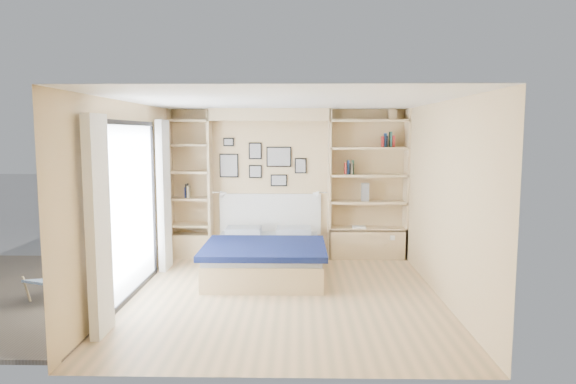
{
  "coord_description": "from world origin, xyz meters",
  "views": [
    {
      "loc": [
        0.17,
        -6.46,
        2.11
      ],
      "look_at": [
        0.03,
        0.9,
        1.25
      ],
      "focal_mm": 32.0,
      "sensor_mm": 36.0,
      "label": 1
    }
  ],
  "objects": [
    {
      "name": "deck_chair",
      "position": [
        -2.84,
        -0.15,
        0.35
      ],
      "size": [
        0.67,
        0.84,
        0.73
      ],
      "rotation": [
        0.0,
        0.0,
        -0.37
      ],
      "color": "tan",
      "rests_on": "ground"
    },
    {
      "name": "room_shell",
      "position": [
        -0.39,
        1.52,
        1.08
      ],
      "size": [
        4.5,
        4.5,
        4.5
      ],
      "color": "tan",
      "rests_on": "ground"
    },
    {
      "name": "deck",
      "position": [
        -3.6,
        0.0,
        0.0
      ],
      "size": [
        3.2,
        4.0,
        0.05
      ],
      "primitive_type": "cube",
      "color": "brown",
      "rests_on": "ground"
    },
    {
      "name": "shelf_decor",
      "position": [
        1.06,
        2.07,
        1.68
      ],
      "size": [
        3.54,
        0.23,
        2.03
      ],
      "color": "#AA2826",
      "rests_on": "ground"
    },
    {
      "name": "photo_gallery",
      "position": [
        -0.45,
        2.22,
        1.6
      ],
      "size": [
        1.48,
        0.02,
        0.82
      ],
      "color": "black",
      "rests_on": "ground"
    },
    {
      "name": "reading_lamps",
      "position": [
        -0.3,
        2.0,
        1.1
      ],
      "size": [
        1.92,
        0.12,
        0.15
      ],
      "color": "silver",
      "rests_on": "ground"
    },
    {
      "name": "bed",
      "position": [
        -0.3,
        1.04,
        0.28
      ],
      "size": [
        1.73,
        2.28,
        1.07
      ],
      "color": "tan",
      "rests_on": "ground"
    },
    {
      "name": "ground",
      "position": [
        0.0,
        0.0,
        0.0
      ],
      "size": [
        4.5,
        4.5,
        0.0
      ],
      "primitive_type": "plane",
      "color": "tan",
      "rests_on": "ground"
    }
  ]
}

